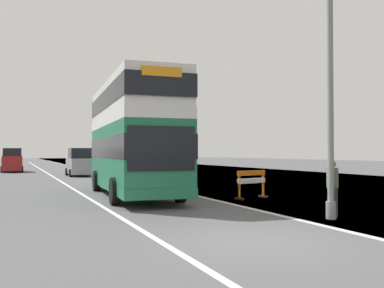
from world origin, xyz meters
TOP-DOWN VIEW (x-y plane):
  - ground at (0.60, 0.08)m, footprint 140.00×280.00m
  - double_decker_bus at (0.15, 10.52)m, footprint 3.22×10.40m
  - lamppost_foreground at (3.67, 1.90)m, footprint 0.29×0.70m
  - roadworks_barrier at (4.36, 7.47)m, footprint 1.62×0.87m
  - car_oncoming_near at (0.31, 27.62)m, footprint 1.96×4.06m
  - car_receding_mid at (-4.76, 37.38)m, footprint 1.98×4.54m
  - pedestrian_at_kerb at (3.97, 2.18)m, footprint 0.34×0.34m

SIDE VIEW (x-z plane):
  - ground at x=0.60m, z-range -0.10..0.00m
  - roadworks_barrier at x=4.36m, z-range 0.14..1.29m
  - pedestrian_at_kerb at x=3.97m, z-range 0.00..1.66m
  - car_oncoming_near at x=0.31m, z-range -0.08..2.16m
  - car_receding_mid at x=-4.76m, z-range -0.07..2.23m
  - double_decker_bus at x=0.15m, z-range 0.15..5.02m
  - lamppost_foreground at x=3.67m, z-range -0.24..9.17m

